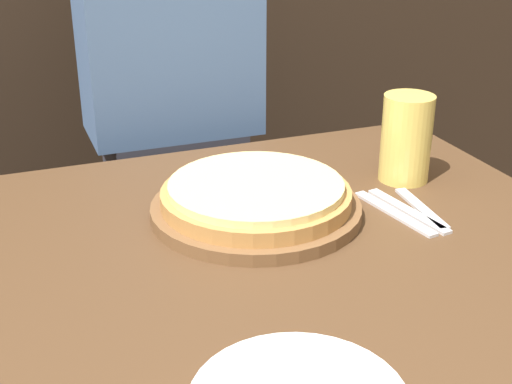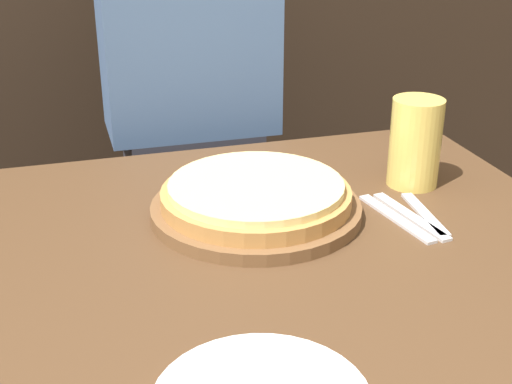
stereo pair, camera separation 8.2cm
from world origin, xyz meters
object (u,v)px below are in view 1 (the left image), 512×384
Objects in this scene: pizza_on_board at (256,200)px; fork at (394,213)px; dinner_knife at (408,211)px; diner_person at (174,160)px; spoon at (421,208)px; beer_glass at (407,135)px.

fork is at bearing -20.41° from pizza_on_board.
diner_person is at bearing 111.80° from dinner_knife.
pizza_on_board is 2.14× the size of spoon.
dinner_knife is 0.63m from diner_person.
beer_glass is at bearing -57.20° from diner_person.
pizza_on_board is at bearing 163.35° from spoon.
diner_person is (-0.21, 0.58, -0.09)m from fork.
fork is (0.20, -0.08, -0.02)m from pizza_on_board.
diner_person is at bearing 113.90° from spoon.
beer_glass is 0.84× the size of fork.
diner_person reaches higher than dinner_knife.
pizza_on_board is at bearing 161.66° from dinner_knife.
beer_glass is 0.98× the size of spoon.
pizza_on_board reaches higher than spoon.
spoon is (0.25, -0.08, -0.02)m from pizza_on_board.
pizza_on_board is 0.24m from dinner_knife.
beer_glass is at bearing 53.39° from fork.
fork is at bearing 180.00° from spoon.
fork is at bearing -70.36° from diner_person.
dinner_knife is (0.23, -0.08, -0.02)m from pizza_on_board.
beer_glass is 0.15m from spoon.
fork is 1.00× the size of dinner_knife.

